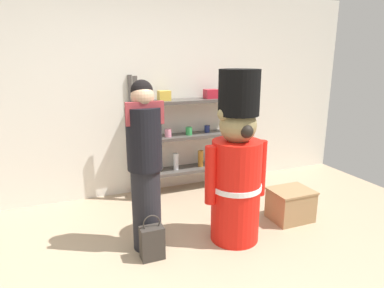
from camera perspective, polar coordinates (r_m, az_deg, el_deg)
ground_plane at (r=2.86m, az=1.67°, el=-23.46°), size 6.40×6.40×0.00m
back_wall at (r=4.38m, az=-9.92°, el=8.27°), size 6.40×0.12×2.60m
merchandise_shelf at (r=4.45m, az=-0.59°, el=1.74°), size 1.50×0.35×1.56m
teddy_bear_guard at (r=3.21m, az=7.62°, el=-3.84°), size 0.65×0.49×1.67m
person_shopper at (r=3.04m, az=-8.04°, el=-3.50°), size 0.33×0.32×1.58m
shopping_bag at (r=3.14m, az=-6.83°, el=-16.33°), size 0.21×0.13×0.43m
display_crate at (r=3.93m, az=16.48°, el=-9.89°), size 0.45×0.37×0.35m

